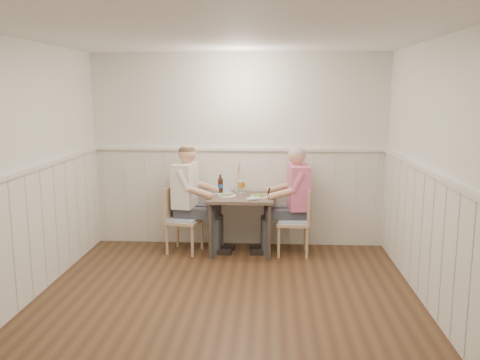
{
  "coord_description": "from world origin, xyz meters",
  "views": [
    {
      "loc": [
        0.43,
        -4.6,
        2.1
      ],
      "look_at": [
        0.05,
        1.64,
        1.0
      ],
      "focal_mm": 38.0,
      "sensor_mm": 36.0,
      "label": 1
    }
  ],
  "objects_px": {
    "chair_left": "(180,217)",
    "diner_cream": "(189,206)",
    "man_in_pink": "(295,208)",
    "chair_right": "(297,219)",
    "grass_vase": "(237,178)",
    "beer_bottle": "(220,185)",
    "dining_table": "(241,204)"
  },
  "relations": [
    {
      "from": "chair_right",
      "to": "dining_table",
      "type": "bearing_deg",
      "value": 175.37
    },
    {
      "from": "chair_right",
      "to": "chair_left",
      "type": "distance_m",
      "value": 1.52
    },
    {
      "from": "dining_table",
      "to": "beer_bottle",
      "type": "height_order",
      "value": "beer_bottle"
    },
    {
      "from": "chair_left",
      "to": "diner_cream",
      "type": "relative_size",
      "value": 0.6
    },
    {
      "from": "man_in_pink",
      "to": "beer_bottle",
      "type": "bearing_deg",
      "value": 170.73
    },
    {
      "from": "chair_left",
      "to": "diner_cream",
      "type": "xyz_separation_m",
      "value": [
        0.1,
        0.08,
        0.13
      ]
    },
    {
      "from": "diner_cream",
      "to": "chair_right",
      "type": "bearing_deg",
      "value": -4.42
    },
    {
      "from": "chair_left",
      "to": "man_in_pink",
      "type": "bearing_deg",
      "value": 2.59
    },
    {
      "from": "dining_table",
      "to": "chair_right",
      "type": "distance_m",
      "value": 0.75
    },
    {
      "from": "man_in_pink",
      "to": "grass_vase",
      "type": "distance_m",
      "value": 0.87
    },
    {
      "from": "chair_left",
      "to": "grass_vase",
      "type": "bearing_deg",
      "value": 20.5
    },
    {
      "from": "man_in_pink",
      "to": "chair_right",
      "type": "bearing_deg",
      "value": -75.32
    },
    {
      "from": "chair_left",
      "to": "diner_cream",
      "type": "distance_m",
      "value": 0.18
    },
    {
      "from": "dining_table",
      "to": "chair_left",
      "type": "bearing_deg",
      "value": -177.98
    },
    {
      "from": "chair_right",
      "to": "man_in_pink",
      "type": "distance_m",
      "value": 0.16
    },
    {
      "from": "grass_vase",
      "to": "beer_bottle",
      "type": "bearing_deg",
      "value": -168.95
    },
    {
      "from": "dining_table",
      "to": "man_in_pink",
      "type": "relative_size",
      "value": 0.59
    },
    {
      "from": "chair_right",
      "to": "chair_left",
      "type": "relative_size",
      "value": 1.01
    },
    {
      "from": "chair_right",
      "to": "grass_vase",
      "type": "relative_size",
      "value": 2.05
    },
    {
      "from": "dining_table",
      "to": "chair_left",
      "type": "distance_m",
      "value": 0.81
    },
    {
      "from": "dining_table",
      "to": "diner_cream",
      "type": "height_order",
      "value": "diner_cream"
    },
    {
      "from": "beer_bottle",
      "to": "grass_vase",
      "type": "height_order",
      "value": "grass_vase"
    },
    {
      "from": "beer_bottle",
      "to": "chair_right",
      "type": "bearing_deg",
      "value": -14.37
    },
    {
      "from": "chair_left",
      "to": "man_in_pink",
      "type": "xyz_separation_m",
      "value": [
        1.5,
        0.07,
        0.13
      ]
    },
    {
      "from": "chair_right",
      "to": "grass_vase",
      "type": "height_order",
      "value": "grass_vase"
    },
    {
      "from": "man_in_pink",
      "to": "diner_cream",
      "type": "relative_size",
      "value": 0.99
    },
    {
      "from": "chair_right",
      "to": "diner_cream",
      "type": "bearing_deg",
      "value": 175.58
    },
    {
      "from": "chair_right",
      "to": "man_in_pink",
      "type": "relative_size",
      "value": 0.62
    },
    {
      "from": "chair_left",
      "to": "man_in_pink",
      "type": "height_order",
      "value": "man_in_pink"
    },
    {
      "from": "chair_left",
      "to": "chair_right",
      "type": "bearing_deg",
      "value": -1.16
    },
    {
      "from": "beer_bottle",
      "to": "man_in_pink",
      "type": "bearing_deg",
      "value": -9.27
    },
    {
      "from": "chair_right",
      "to": "grass_vase",
      "type": "bearing_deg",
      "value": 159.03
    }
  ]
}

